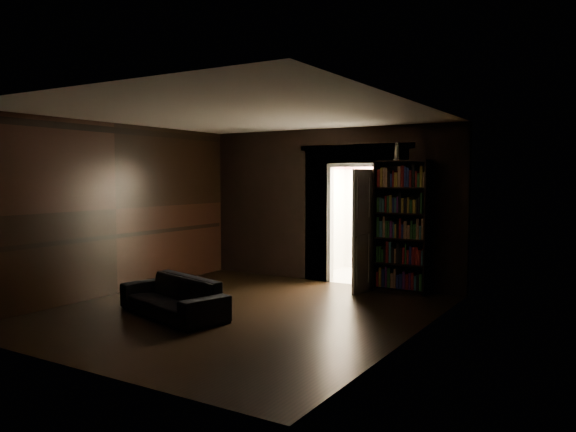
# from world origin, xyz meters

# --- Properties ---
(ground) EXTENTS (5.50, 5.50, 0.00)m
(ground) POSITION_xyz_m (0.00, 0.00, 0.00)
(ground) COLOR black
(ground) RESTS_ON ground
(room_walls) EXTENTS (5.02, 5.61, 2.84)m
(room_walls) POSITION_xyz_m (-0.01, 1.07, 1.68)
(room_walls) COLOR black
(room_walls) RESTS_ON ground
(kitchen_alcove) EXTENTS (2.20, 1.80, 2.60)m
(kitchen_alcove) POSITION_xyz_m (0.50, 3.87, 1.21)
(kitchen_alcove) COLOR beige
(kitchen_alcove) RESTS_ON ground
(sofa) EXTENTS (1.96, 1.27, 0.70)m
(sofa) POSITION_xyz_m (-0.69, -0.62, 0.35)
(sofa) COLOR black
(sofa) RESTS_ON ground
(bookshelf) EXTENTS (0.94, 0.49, 2.20)m
(bookshelf) POSITION_xyz_m (1.46, 2.55, 1.10)
(bookshelf) COLOR black
(bookshelf) RESTS_ON ground
(refrigerator) EXTENTS (0.82, 0.77, 1.65)m
(refrigerator) POSITION_xyz_m (0.81, 4.03, 0.82)
(refrigerator) COLOR white
(refrigerator) RESTS_ON ground
(door) EXTENTS (0.13, 0.85, 2.05)m
(door) POSITION_xyz_m (0.93, 2.31, 1.02)
(door) COLOR white
(door) RESTS_ON ground
(figurine) EXTENTS (0.13, 0.13, 0.30)m
(figurine) POSITION_xyz_m (1.36, 2.56, 2.35)
(figurine) COLOR white
(figurine) RESTS_ON bookshelf
(bottles) EXTENTS (0.59, 0.21, 0.24)m
(bottles) POSITION_xyz_m (0.71, 4.00, 1.77)
(bottles) COLOR black
(bottles) RESTS_ON refrigerator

